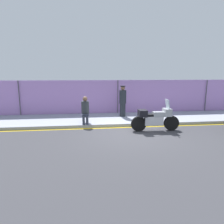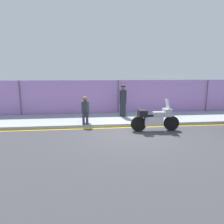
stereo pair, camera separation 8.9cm
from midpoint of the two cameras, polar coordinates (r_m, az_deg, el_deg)
The scene contains 7 objects.
ground_plane at distance 8.81m, azimuth 5.29°, elevation -6.22°, with size 120.00×120.00×0.00m, color #38383D.
sidewalk at distance 11.29m, azimuth 2.50°, elevation -1.96°, with size 43.79×2.92×0.15m.
curb_paint_stripe at distance 9.83m, azimuth 3.97°, elevation -4.37°, with size 43.79×0.18×0.01m.
storefront_fence at distance 12.62m, azimuth 1.40°, elevation 4.13°, with size 41.60×0.17×2.20m.
motorcycle at distance 9.28m, azimuth 11.89°, elevation -1.81°, with size 2.23×0.52×1.45m.
officer_standing at distance 11.44m, azimuth 2.85°, elevation 3.19°, with size 0.40×0.40×1.77m.
person_seated_on_curb at distance 10.02m, azimuth -7.92°, elevation 1.01°, with size 0.39×0.68×1.33m.
Camera 1 is at (-1.85, -8.22, 2.58)m, focal length 32.00 mm.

